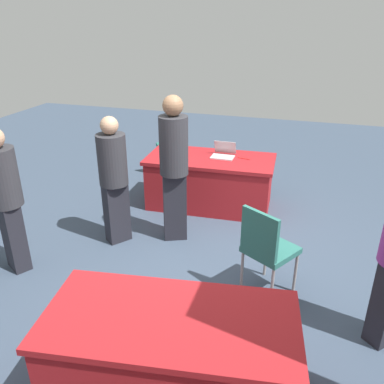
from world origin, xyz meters
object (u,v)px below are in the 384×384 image
object	(u,v)px
person_organiser	(114,175)
scissors_red	(244,158)
chair_by_pillar	(267,246)
yarn_ball	(175,150)
table_foreground	(210,182)
person_attendee_standing	(174,162)
chair_tucked_left	(171,144)
laptop_silver	(223,154)
table_mid_left	(171,358)
person_attendee_browsing	(5,195)

from	to	relation	value
person_organiser	scissors_red	bearing A→B (deg)	173.73
chair_by_pillar	yarn_ball	xyz separation A→B (m)	(1.59, -1.83, 0.25)
person_organiser	yarn_ball	world-z (taller)	person_organiser
table_foreground	person_attendee_standing	world-z (taller)	person_attendee_standing
table_foreground	chair_tucked_left	size ratio (longest dim) A/B	1.95
table_foreground	laptop_silver	bearing A→B (deg)	-150.04
table_mid_left	chair_tucked_left	world-z (taller)	chair_tucked_left
table_mid_left	scissors_red	size ratio (longest dim) A/B	10.31
chair_tucked_left	laptop_silver	bearing A→B (deg)	-73.44
table_foreground	scissors_red	world-z (taller)	scissors_red
person_attendee_browsing	person_attendee_standing	bearing A→B (deg)	-111.10
chair_tucked_left	laptop_silver	world-z (taller)	laptop_silver
person_attendee_browsing	table_mid_left	bearing A→B (deg)	-174.56
laptop_silver	table_mid_left	bearing A→B (deg)	97.71
scissors_red	person_attendee_standing	bearing A→B (deg)	-106.48
table_foreground	person_organiser	xyz separation A→B (m)	(0.84, 1.31, 0.50)
table_foreground	yarn_ball	distance (m)	0.69
person_attendee_browsing	person_organiser	size ratio (longest dim) A/B	1.02
chair_by_pillar	chair_tucked_left	bearing A→B (deg)	156.14
chair_by_pillar	laptop_silver	bearing A→B (deg)	145.76
chair_tucked_left	person_attendee_browsing	distance (m)	3.33
chair_tucked_left	laptop_silver	distance (m)	1.52
scissors_red	chair_tucked_left	bearing A→B (deg)	159.26
laptop_silver	scissors_red	xyz separation A→B (m)	(-0.30, -0.00, -0.04)
person_attendee_standing	chair_by_pillar	bearing A→B (deg)	-56.78
table_mid_left	laptop_silver	distance (m)	3.38
yarn_ball	chair_by_pillar	bearing A→B (deg)	130.91
table_foreground	table_mid_left	bearing A→B (deg)	99.90
person_attendee_browsing	person_organiser	bearing A→B (deg)	-101.45
chair_by_pillar	laptop_silver	distance (m)	2.14
person_attendee_standing	person_organiser	world-z (taller)	person_attendee_standing
person_attendee_standing	scissors_red	world-z (taller)	person_attendee_standing
table_foreground	person_organiser	world-z (taller)	person_organiser
person_attendee_browsing	laptop_silver	world-z (taller)	person_attendee_browsing
table_foreground	chair_by_pillar	size ratio (longest dim) A/B	1.90
person_organiser	scissors_red	distance (m)	1.93
chair_by_pillar	person_attendee_standing	world-z (taller)	person_attendee_standing
yarn_ball	table_mid_left	bearing A→B (deg)	108.85
chair_tucked_left	yarn_ball	xyz separation A→B (m)	(-0.44, 1.07, 0.27)
scissors_red	person_organiser	bearing A→B (deg)	-119.99
table_foreground	table_mid_left	xyz separation A→B (m)	(-0.56, 3.24, 0.00)
person_attendee_browsing	yarn_ball	world-z (taller)	person_attendee_browsing
person_attendee_browsing	person_organiser	xyz separation A→B (m)	(-0.80, -0.87, -0.02)
table_mid_left	person_attendee_standing	distance (m)	2.40
person_organiser	scissors_red	xyz separation A→B (m)	(-1.31, -1.41, -0.13)
scissors_red	table_foreground	bearing A→B (deg)	-155.06
laptop_silver	yarn_ball	world-z (taller)	laptop_silver
person_attendee_standing	chair_tucked_left	bearing A→B (deg)	87.09
chair_by_pillar	yarn_ball	size ratio (longest dim) A/B	7.58
table_mid_left	chair_by_pillar	bearing A→B (deg)	-109.07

